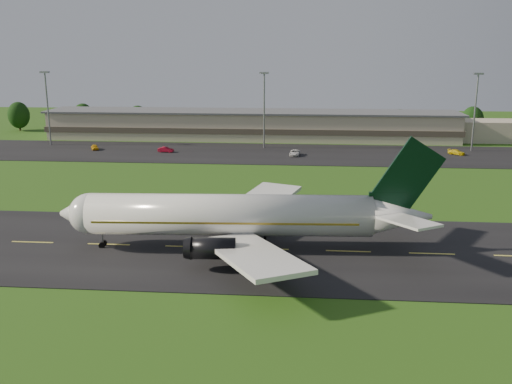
# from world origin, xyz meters

# --- Properties ---
(ground) EXTENTS (360.00, 360.00, 0.00)m
(ground) POSITION_xyz_m (0.00, 0.00, 0.00)
(ground) COLOR #244C13
(ground) RESTS_ON ground
(taxiway) EXTENTS (220.00, 30.00, 0.10)m
(taxiway) POSITION_xyz_m (0.00, 0.00, 0.05)
(taxiway) COLOR black
(taxiway) RESTS_ON ground
(apron) EXTENTS (260.00, 30.00, 0.10)m
(apron) POSITION_xyz_m (0.00, 72.00, 0.05)
(apron) COLOR black
(apron) RESTS_ON ground
(airliner) EXTENTS (51.30, 42.12, 15.57)m
(airliner) POSITION_xyz_m (6.84, 0.05, 4.66)
(airliner) COLOR white
(airliner) RESTS_ON ground
(terminal) EXTENTS (145.00, 16.00, 8.40)m
(terminal) POSITION_xyz_m (6.40, 96.18, 3.99)
(terminal) COLOR #C7B598
(terminal) RESTS_ON ground
(light_mast_west) EXTENTS (2.40, 1.20, 20.35)m
(light_mast_west) POSITION_xyz_m (-55.00, 80.00, 12.74)
(light_mast_west) COLOR gray
(light_mast_west) RESTS_ON ground
(light_mast_centre) EXTENTS (2.40, 1.20, 20.35)m
(light_mast_centre) POSITION_xyz_m (5.00, 80.00, 12.74)
(light_mast_centre) COLOR gray
(light_mast_centre) RESTS_ON ground
(light_mast_east) EXTENTS (2.40, 1.20, 20.35)m
(light_mast_east) POSITION_xyz_m (60.00, 80.00, 12.74)
(light_mast_east) COLOR gray
(light_mast_east) RESTS_ON ground
(tree_line) EXTENTS (201.31, 9.30, 10.70)m
(tree_line) POSITION_xyz_m (29.46, 106.12, 5.00)
(tree_line) COLOR black
(tree_line) RESTS_ON ground
(service_vehicle_a) EXTENTS (3.29, 4.28, 1.36)m
(service_vehicle_a) POSITION_xyz_m (-39.82, 73.20, 0.78)
(service_vehicle_a) COLOR #D1960C
(service_vehicle_a) RESTS_ON apron
(service_vehicle_b) EXTENTS (4.21, 1.78, 1.35)m
(service_vehicle_b) POSITION_xyz_m (-20.05, 71.23, 0.78)
(service_vehicle_b) COLOR maroon
(service_vehicle_b) RESTS_ON apron
(service_vehicle_c) EXTENTS (2.70, 5.23, 1.41)m
(service_vehicle_c) POSITION_xyz_m (13.56, 69.26, 0.81)
(service_vehicle_c) COLOR silver
(service_vehicle_c) RESTS_ON apron
(service_vehicle_d) EXTENTS (4.52, 4.03, 1.26)m
(service_vehicle_d) POSITION_xyz_m (54.65, 73.94, 0.73)
(service_vehicle_d) COLOR yellow
(service_vehicle_d) RESTS_ON apron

